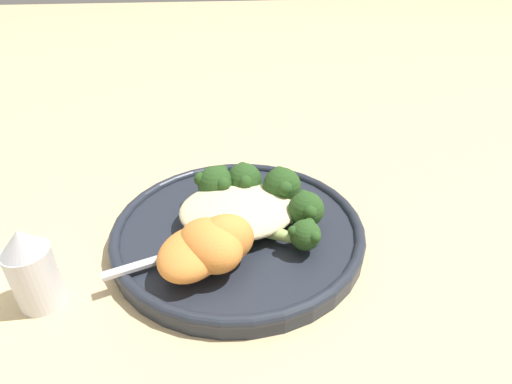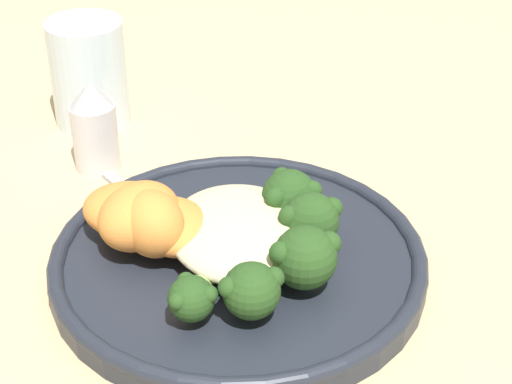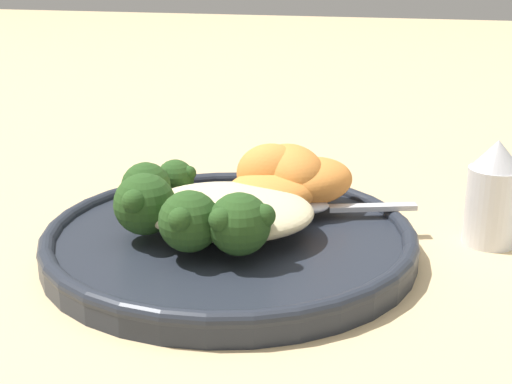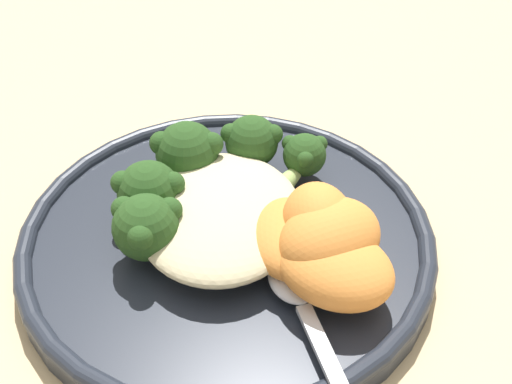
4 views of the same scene
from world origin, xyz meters
name	(u,v)px [view 4 (image 4 of 4)]	position (x,y,z in m)	size (l,w,h in m)	color
ground_plane	(198,253)	(0.00, 0.00, 0.00)	(4.00, 4.00, 0.00)	#D6B784
plate	(227,239)	(0.00, -0.02, 0.01)	(0.27, 0.27, 0.02)	#232833
quinoa_mound	(220,216)	(0.00, -0.02, 0.03)	(0.12, 0.10, 0.03)	beige
broccoli_stalk_0	(293,168)	(0.05, -0.06, 0.03)	(0.09, 0.07, 0.03)	#9EBC66
broccoli_stalk_1	(249,161)	(0.05, -0.03, 0.04)	(0.12, 0.04, 0.04)	#9EBC66
broccoli_stalk_2	(192,161)	(0.05, 0.01, 0.04)	(0.09, 0.07, 0.04)	#9EBC66
broccoli_stalk_3	(158,196)	(0.01, 0.02, 0.04)	(0.05, 0.09, 0.04)	#9EBC66
broccoli_stalk_4	(159,228)	(-0.02, 0.02, 0.04)	(0.05, 0.09, 0.04)	#9EBC66
sweet_potato_chunk_0	(335,267)	(-0.05, -0.09, 0.04)	(0.07, 0.06, 0.03)	orange
sweet_potato_chunk_1	(318,223)	(-0.02, -0.08, 0.05)	(0.05, 0.04, 0.05)	orange
sweet_potato_chunk_2	(292,238)	(-0.02, -0.06, 0.04)	(0.07, 0.06, 0.03)	orange
sweet_potato_chunk_3	(330,240)	(-0.03, -0.08, 0.04)	(0.07, 0.05, 0.05)	orange
spoon	(298,293)	(-0.06, -0.06, 0.03)	(0.11, 0.05, 0.01)	silver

